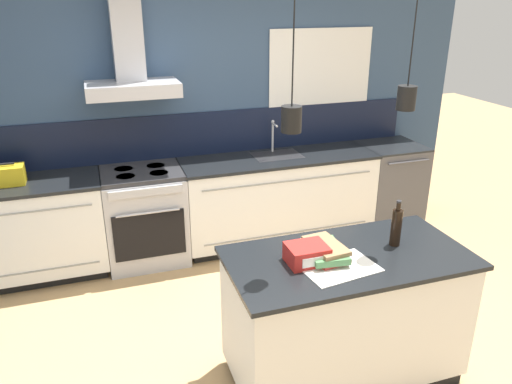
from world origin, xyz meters
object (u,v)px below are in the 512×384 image
object	(u,v)px
dishwasher	(388,184)
bottle_on_island	(396,227)
yellow_toolbox	(3,176)
red_supply_box	(307,254)
oven_range	(145,216)
book_stack	(325,251)

from	to	relation	value
dishwasher	bottle_on_island	distance (m)	2.42
bottle_on_island	yellow_toolbox	bearing A→B (deg)	141.86
dishwasher	yellow_toolbox	bearing A→B (deg)	180.00
dishwasher	red_supply_box	distance (m)	2.81
oven_range	dishwasher	size ratio (longest dim) A/B	1.00
dishwasher	book_stack	xyz separation A→B (m)	(-1.75, -2.00, 0.50)
oven_range	red_supply_box	distance (m)	2.21
book_stack	bottle_on_island	bearing A→B (deg)	1.49
book_stack	red_supply_box	distance (m)	0.13
dishwasher	red_supply_box	bearing A→B (deg)	-133.01
oven_range	bottle_on_island	distance (m)	2.49
book_stack	oven_range	bearing A→B (deg)	114.02
dishwasher	yellow_toolbox	world-z (taller)	yellow_toolbox
bottle_on_island	red_supply_box	distance (m)	0.64
dishwasher	oven_range	bearing A→B (deg)	-179.91
red_supply_box	yellow_toolbox	size ratio (longest dim) A/B	0.70
oven_range	red_supply_box	xyz separation A→B (m)	(0.76, -2.02, 0.51)
dishwasher	book_stack	size ratio (longest dim) A/B	2.63
dishwasher	red_supply_box	xyz separation A→B (m)	(-1.89, -2.02, 0.51)
dishwasher	red_supply_box	size ratio (longest dim) A/B	3.81
bottle_on_island	book_stack	xyz separation A→B (m)	(-0.50, -0.01, -0.08)
bottle_on_island	book_stack	bearing A→B (deg)	-178.51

